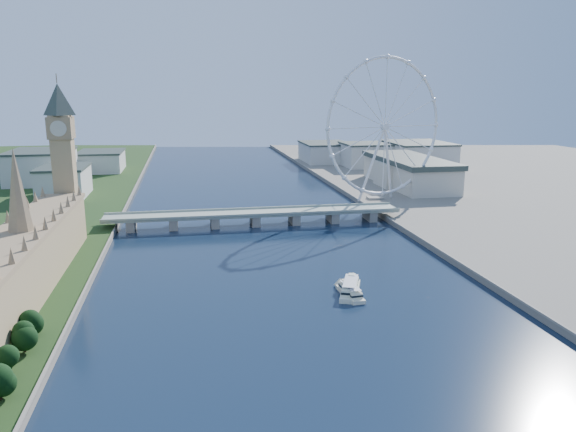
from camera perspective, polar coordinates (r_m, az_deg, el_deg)
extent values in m
cube|color=tan|center=(300.04, -25.17, -4.38)|extent=(24.00, 200.00, 28.00)
cone|color=#937A59|center=(292.30, -25.83, 2.40)|extent=(12.00, 12.00, 40.00)
cube|color=tan|center=(397.67, -21.71, 3.71)|extent=(13.00, 13.00, 80.00)
cube|color=#937A59|center=(394.47, -22.09, 8.31)|extent=(15.00, 15.00, 14.00)
pyramid|color=#2D3833|center=(393.78, -22.43, 12.36)|extent=(20.02, 20.02, 20.00)
cube|color=gray|center=(420.70, -3.39, 0.26)|extent=(220.00, 22.00, 2.00)
cube|color=gray|center=(420.73, -15.63, -0.86)|extent=(6.00, 20.00, 7.50)
cube|color=gray|center=(418.93, -11.55, -0.70)|extent=(6.00, 20.00, 7.50)
cube|color=gray|center=(419.27, -7.45, -0.53)|extent=(6.00, 20.00, 7.50)
cube|color=gray|center=(421.75, -3.38, -0.37)|extent=(6.00, 20.00, 7.50)
cube|color=gray|center=(426.33, 0.62, -0.21)|extent=(6.00, 20.00, 7.50)
cube|color=gray|center=(432.94, 4.52, -0.05)|extent=(6.00, 20.00, 7.50)
cube|color=gray|center=(441.50, 8.29, 0.11)|extent=(6.00, 20.00, 7.50)
torus|color=silver|center=(494.00, 9.82, 8.92)|extent=(113.60, 39.12, 118.60)
cylinder|color=silver|center=(494.00, 9.82, 8.92)|extent=(7.25, 6.61, 6.00)
cube|color=gray|center=(510.30, 8.85, 1.82)|extent=(14.00, 10.00, 2.00)
cube|color=beige|center=(555.27, -21.78, 3.19)|extent=(40.00, 60.00, 26.00)
cube|color=beige|center=(650.52, -23.77, 4.55)|extent=(60.00, 80.00, 32.00)
cube|color=beige|center=(719.96, -18.43, 5.26)|extent=(50.00, 70.00, 22.00)
cube|color=beige|center=(729.84, 8.04, 6.11)|extent=(60.00, 60.00, 28.00)
cube|color=beige|center=(732.50, 13.02, 6.01)|extent=(70.00, 90.00, 30.00)
cube|color=beige|center=(776.12, 3.82, 6.44)|extent=(60.00, 80.00, 24.00)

